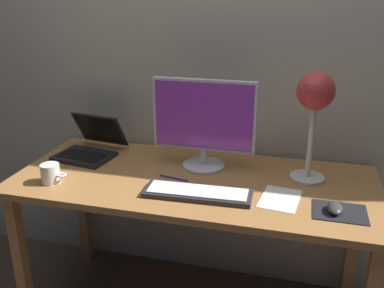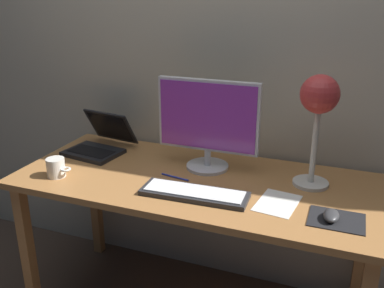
{
  "view_description": "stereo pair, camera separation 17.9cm",
  "coord_description": "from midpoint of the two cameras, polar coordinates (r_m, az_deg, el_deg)",
  "views": [
    {
      "loc": [
        0.43,
        -1.68,
        1.54
      ],
      "look_at": [
        0.0,
        -0.05,
        0.92
      ],
      "focal_mm": 40.01,
      "sensor_mm": 36.0,
      "label": 1
    },
    {
      "loc": [
        0.6,
        -1.62,
        1.54
      ],
      "look_at": [
        0.0,
        -0.05,
        0.92
      ],
      "focal_mm": 40.01,
      "sensor_mm": 36.0,
      "label": 2
    }
  ],
  "objects": [
    {
      "name": "back_wall",
      "position": [
        2.13,
        0.6,
        13.75
      ],
      "size": [
        4.8,
        0.06,
        2.6
      ],
      "primitive_type": "cube",
      "color": "#B2A893",
      "rests_on": "ground"
    },
    {
      "name": "desk",
      "position": [
        1.94,
        -2.39,
        -6.75
      ],
      "size": [
        1.6,
        0.7,
        0.74
      ],
      "color": "#A8703D",
      "rests_on": "ground"
    },
    {
      "name": "monitor",
      "position": [
        1.94,
        -1.04,
        3.04
      ],
      "size": [
        0.47,
        0.2,
        0.42
      ],
      "color": "silver",
      "rests_on": "desk"
    },
    {
      "name": "keyboard_main",
      "position": [
        1.75,
        -2.2,
        -6.61
      ],
      "size": [
        0.45,
        0.16,
        0.03
      ],
      "color": "#28282B",
      "rests_on": "desk"
    },
    {
      "name": "laptop",
      "position": [
        2.24,
        -15.48,
        0.05
      ],
      "size": [
        0.31,
        0.34,
        0.2
      ],
      "color": "black",
      "rests_on": "desk"
    },
    {
      "name": "desk_lamp",
      "position": [
        1.82,
        13.38,
        5.64
      ],
      "size": [
        0.16,
        0.16,
        0.48
      ],
      "color": "beige",
      "rests_on": "desk"
    },
    {
      "name": "mousepad",
      "position": [
        1.69,
        16.25,
        -8.77
      ],
      "size": [
        0.2,
        0.16,
        0.0
      ],
      "primitive_type": "cube",
      "color": "black",
      "rests_on": "desk"
    },
    {
      "name": "mouse",
      "position": [
        1.68,
        15.64,
        -8.3
      ],
      "size": [
        0.06,
        0.1,
        0.03
      ],
      "primitive_type": "ellipsoid",
      "color": "#38383A",
      "rests_on": "mousepad"
    },
    {
      "name": "coffee_mug",
      "position": [
        1.97,
        -20.81,
        -3.77
      ],
      "size": [
        0.12,
        0.08,
        0.09
      ],
      "color": "white",
      "rests_on": "desk"
    },
    {
      "name": "paper_sheet_near_mouse",
      "position": [
        1.75,
        8.8,
        -7.28
      ],
      "size": [
        0.17,
        0.23,
        0.0
      ],
      "primitive_type": "cube",
      "rotation": [
        0.0,
        0.0,
        -0.12
      ],
      "color": "white",
      "rests_on": "desk"
    },
    {
      "name": "pen",
      "position": [
        1.9,
        -5.15,
        -4.58
      ],
      "size": [
        0.14,
        0.03,
        0.01
      ],
      "primitive_type": "cylinder",
      "rotation": [
        0.0,
        1.57,
        -0.18
      ],
      "color": "#2633A5",
      "rests_on": "desk"
    }
  ]
}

